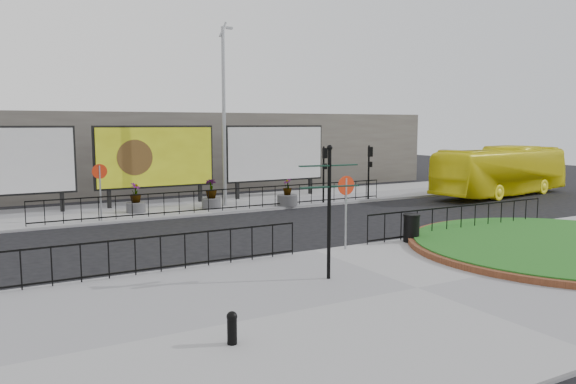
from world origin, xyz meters
TOP-DOWN VIEW (x-y plane):
  - ground at (0.00, 0.00)m, footprint 90.00×90.00m
  - pavement_near at (0.00, -5.00)m, footprint 30.00×10.00m
  - pavement_far at (0.00, 12.00)m, footprint 44.00×6.00m
  - brick_edge at (7.50, -4.00)m, footprint 10.40×10.40m
  - grass_lawn at (7.50, -4.00)m, footprint 10.00×10.00m
  - railing_near_left at (-6.00, -0.30)m, footprint 10.00×0.10m
  - railing_near_right at (6.50, -0.30)m, footprint 9.00×0.10m
  - railing_far at (1.00, 9.30)m, footprint 18.00×0.10m
  - speed_sign_far at (-5.00, 9.40)m, footprint 0.64×0.07m
  - speed_sign_near at (1.00, -0.40)m, footprint 0.64×0.07m
  - billboard_left at (-8.50, 12.97)m, footprint 6.20×0.31m
  - billboard_mid at (-1.50, 12.97)m, footprint 6.20×0.31m
  - billboard_right at (5.50, 12.97)m, footprint 6.20×0.31m
  - lamp_post at (1.51, 11.00)m, footprint 0.74×0.18m
  - signal_pole_a at (6.50, 9.34)m, footprint 0.22×0.26m
  - signal_pole_b at (9.50, 9.34)m, footprint 0.22×0.26m
  - building_backdrop at (0.00, 22.00)m, footprint 40.00×10.00m
  - fingerpost_sign at (-1.50, -3.15)m, footprint 1.70×0.47m
  - bollard at (-5.65, -6.06)m, footprint 0.21×0.21m
  - litter_bin at (3.72, -0.60)m, footprint 0.60×0.60m
  - bus at (17.86, 7.32)m, footprint 10.88×3.92m
  - planter_a at (-3.09, 11.00)m, footprint 0.90×0.90m
  - planter_b at (0.54, 10.49)m, footprint 0.95×0.95m
  - planter_c at (4.29, 9.40)m, footprint 1.05×1.05m

SIDE VIEW (x-z plane):
  - ground at x=0.00m, z-range 0.00..0.00m
  - pavement_near at x=0.00m, z-range 0.00..0.12m
  - pavement_far at x=0.00m, z-range 0.00..0.12m
  - brick_edge at x=7.50m, z-range 0.12..0.30m
  - grass_lawn at x=7.50m, z-range 0.12..0.34m
  - bollard at x=-5.65m, z-range 0.15..0.80m
  - planter_c at x=4.29m, z-range -0.14..1.26m
  - litter_bin at x=3.72m, z-range 0.12..1.12m
  - planter_a at x=-3.09m, z-range -0.06..1.35m
  - planter_b at x=0.54m, z-range -0.08..1.40m
  - railing_near_left at x=-6.00m, z-range 0.12..1.22m
  - railing_near_right at x=6.50m, z-range 0.12..1.22m
  - railing_far at x=1.00m, z-range 0.12..1.22m
  - bus at x=17.86m, z-range 0.00..2.96m
  - speed_sign_far at x=-5.00m, z-range 0.68..3.15m
  - speed_sign_near at x=1.00m, z-range 0.68..3.15m
  - signal_pole_a at x=6.50m, z-range 0.60..3.60m
  - signal_pole_b at x=9.50m, z-range 0.60..3.60m
  - fingerpost_sign at x=-1.50m, z-range 0.50..4.13m
  - building_backdrop at x=0.00m, z-range 0.00..5.00m
  - billboard_left at x=-8.50m, z-range 0.55..4.65m
  - billboard_mid at x=-1.50m, z-range 0.55..4.65m
  - billboard_right at x=5.50m, z-range 0.55..4.65m
  - lamp_post at x=1.51m, z-range 0.21..9.44m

